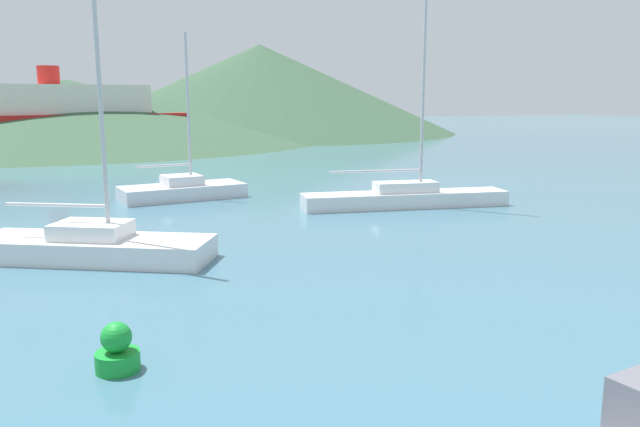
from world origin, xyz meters
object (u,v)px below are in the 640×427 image
at_px(sailboat_inner, 406,195).
at_px(buoy_marker, 117,351).
at_px(sailboat_outer, 182,189).
at_px(ferry_distant, 52,120).
at_px(sailboat_middle, 93,244).

distance_m(sailboat_inner, buoy_marker, 16.99).
relative_size(sailboat_outer, buoy_marker, 8.60).
height_order(sailboat_inner, sailboat_outer, sailboat_inner).
bearing_deg(ferry_distant, buoy_marker, -101.85).
height_order(sailboat_outer, ferry_distant, sailboat_outer).
bearing_deg(sailboat_outer, ferry_distant, 92.10).
bearing_deg(sailboat_outer, sailboat_middle, -120.85).
bearing_deg(sailboat_middle, sailboat_outer, 96.28).
xyz_separation_m(sailboat_outer, ferry_distant, (-4.74, 32.48, 2.01)).
distance_m(sailboat_middle, buoy_marker, 7.66).
xyz_separation_m(sailboat_inner, sailboat_middle, (-12.35, -3.83, -0.02)).
relative_size(sailboat_outer, ferry_distant, 0.30).
distance_m(ferry_distant, buoy_marker, 49.80).
relative_size(sailboat_inner, ferry_distant, 0.48).
relative_size(sailboat_middle, ferry_distant, 0.41).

